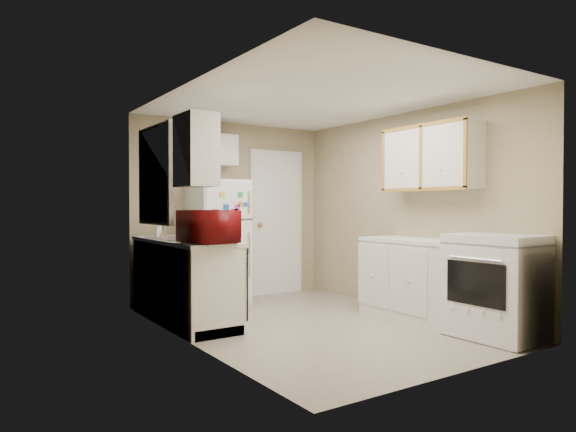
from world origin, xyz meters
TOP-DOWN VIEW (x-y plane):
  - floor at (0.00, 0.00)m, footprint 3.80×3.80m
  - ceiling at (0.00, 0.00)m, footprint 3.80×3.80m
  - wall_left at (-1.40, 0.00)m, footprint 3.80×3.80m
  - wall_right at (1.40, 0.00)m, footprint 3.80×3.80m
  - wall_back at (0.00, 1.90)m, footprint 2.80×2.80m
  - wall_front at (0.00, -1.90)m, footprint 2.80×2.80m
  - left_counter at (-1.10, 0.90)m, footprint 0.60×1.80m
  - dishwasher at (-0.81, 0.30)m, footprint 0.03×0.58m
  - sink at (-1.10, 1.05)m, footprint 0.54×0.74m
  - microwave at (-1.12, 0.22)m, footprint 0.62×0.40m
  - soap_bottle at (-1.15, 1.56)m, footprint 0.08×0.08m
  - window_blinds at (-1.36, 1.05)m, footprint 0.10×0.98m
  - upper_cabinet_left at (-1.25, 0.22)m, footprint 0.30×0.45m
  - refrigerator at (-0.36, 1.58)m, footprint 0.67×0.65m
  - cabinet_over_fridge at (-0.40, 1.75)m, footprint 0.70×0.30m
  - interior_door at (0.70, 1.86)m, footprint 0.86×0.06m
  - right_counter at (1.10, -0.80)m, footprint 0.60×2.00m
  - stove at (1.13, -1.43)m, footprint 0.68×0.84m
  - upper_cabinet_right at (1.25, -0.50)m, footprint 0.30×1.20m

SIDE VIEW (x-z plane):
  - floor at x=0.00m, z-range 0.00..0.00m
  - left_counter at x=-1.10m, z-range 0.00..0.90m
  - right_counter at x=1.10m, z-range 0.00..0.90m
  - dishwasher at x=-0.81m, z-range 0.13..0.85m
  - stove at x=1.13m, z-range 0.00..1.00m
  - refrigerator at x=-0.36m, z-range 0.00..1.60m
  - sink at x=-1.10m, z-range 0.78..0.94m
  - soap_bottle at x=-1.15m, z-range 0.91..1.09m
  - interior_door at x=0.70m, z-range -0.02..2.06m
  - microwave at x=-1.12m, z-range 0.86..1.24m
  - wall_left at x=-1.40m, z-range 1.20..1.20m
  - wall_right at x=1.40m, z-range 1.20..1.20m
  - wall_back at x=0.00m, z-range 1.20..1.20m
  - wall_front at x=0.00m, z-range 1.20..1.20m
  - window_blinds at x=-1.36m, z-range 1.06..2.14m
  - upper_cabinet_left at x=-1.25m, z-range 1.45..2.15m
  - upper_cabinet_right at x=1.25m, z-range 1.45..2.15m
  - cabinet_over_fridge at x=-0.40m, z-range 1.80..2.20m
  - ceiling at x=0.00m, z-range 2.40..2.40m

